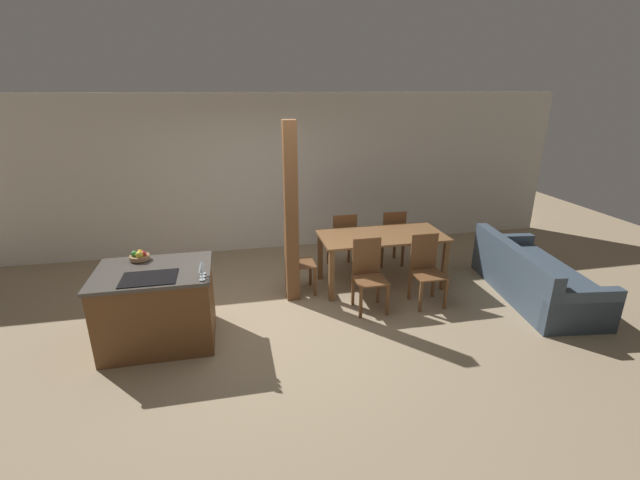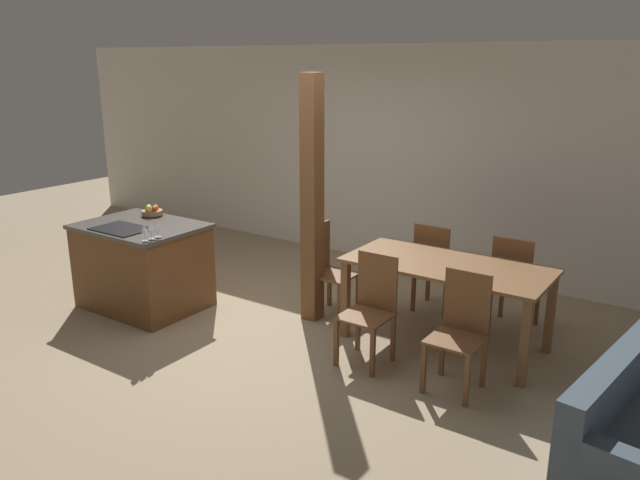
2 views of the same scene
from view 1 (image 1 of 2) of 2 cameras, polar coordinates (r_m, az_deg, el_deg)
The scene contains 15 objects.
ground_plane at distance 5.55m, azimuth -5.73°, elevation -10.41°, with size 16.00×16.00×0.00m, color #9E896B.
wall_back at distance 7.58m, azimuth -8.42°, elevation 8.64°, with size 11.20×0.08×2.70m.
kitchen_island at distance 5.21m, azimuth -20.84°, elevation -8.23°, with size 1.24×0.94×0.90m.
fruit_bowl at distance 5.34m, azimuth -22.94°, elevation -1.99°, with size 0.22×0.22×0.12m.
wine_glass_near at distance 4.55m, azimuth -15.54°, elevation -3.84°, with size 0.06×0.06×0.15m.
wine_glass_middle at distance 4.62m, azimuth -15.50°, elevation -3.45°, with size 0.06×0.06×0.15m.
wine_glass_far at distance 4.69m, azimuth -15.45°, elevation -3.08°, with size 0.06×0.06×0.15m.
dining_table at distance 6.24m, azimuth 8.23°, elevation -0.22°, with size 1.80×0.86×0.78m.
dining_chair_near_left at distance 5.61m, azimuth 6.51°, elevation -4.50°, with size 0.40×0.40×0.94m.
dining_chair_near_right at distance 5.91m, azimuth 14.00°, elevation -3.72°, with size 0.40×0.40×0.94m.
dining_chair_far_left at distance 6.77m, azimuth 3.06°, elevation -0.08°, with size 0.40×0.40×0.94m.
dining_chair_far_right at distance 7.02m, azimuth 9.45°, elevation 0.39°, with size 0.40×0.40×0.94m.
dining_chair_head_end at distance 6.01m, azimuth -3.39°, elevation -2.73°, with size 0.40×0.40×0.94m.
couch at distance 6.68m, azimuth 26.52°, elevation -4.62°, with size 1.19×2.19×0.75m.
timber_post at distance 5.59m, azimuth -3.87°, elevation 3.33°, with size 0.17×0.17×2.41m.
Camera 1 is at (-0.47, -4.78, 2.77)m, focal length 24.00 mm.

